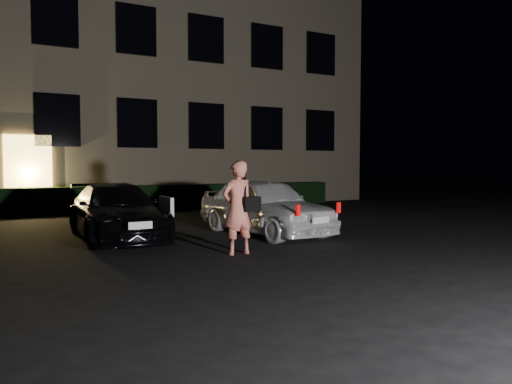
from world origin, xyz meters
TOP-DOWN VIEW (x-y plane):
  - ground at (0.00, 0.00)m, footprint 80.00×80.00m
  - building at (-0.00, 14.99)m, footprint 20.00×8.11m
  - hedge at (0.00, 10.50)m, footprint 15.00×0.70m
  - sedan at (-2.28, 4.29)m, footprint 1.75×4.08m
  - hatch at (0.80, 3.36)m, footprint 1.95×3.91m
  - man at (-0.85, 1.39)m, footprint 0.70×0.45m

SIDE VIEW (x-z plane):
  - ground at x=0.00m, z-range 0.00..0.00m
  - hedge at x=0.00m, z-range 0.00..0.85m
  - sedan at x=-2.28m, z-range 0.00..1.15m
  - hatch at x=0.80m, z-range 0.00..1.28m
  - man at x=-0.85m, z-range 0.00..1.64m
  - building at x=0.00m, z-range 0.00..12.00m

